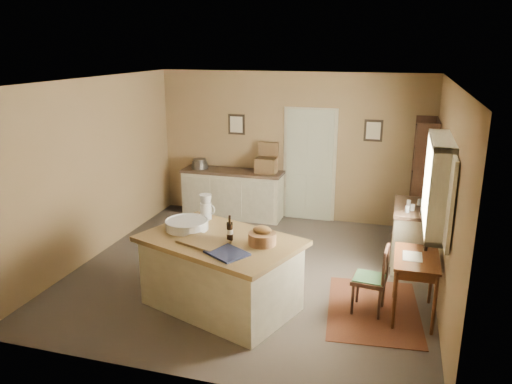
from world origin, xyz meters
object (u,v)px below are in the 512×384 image
desk_chair (369,280)px  right_cabinet (413,235)px  work_island (221,271)px  shelving_unit (425,181)px  writing_desk (416,265)px  sideboard (233,192)px

desk_chair → right_cabinet: 1.68m
work_island → right_cabinet: size_ratio=2.03×
right_cabinet → shelving_unit: size_ratio=0.53×
work_island → writing_desk: 2.34m
right_cabinet → shelving_unit: bearing=82.0°
sideboard → desk_chair: bearing=-46.7°
desk_chair → shelving_unit: shelving_unit is taller
desk_chair → shelving_unit: (0.68, 2.68, 0.58)m
writing_desk → right_cabinet: right_cabinet is taller
writing_desk → shelving_unit: (0.15, 2.64, 0.34)m
desk_chair → right_cabinet: bearing=77.8°
work_island → writing_desk: (2.29, 0.43, 0.18)m
sideboard → writing_desk: sideboard is taller
writing_desk → desk_chair: desk_chair is taller
desk_chair → work_island: bearing=-161.9°
writing_desk → shelving_unit: size_ratio=0.41×
sideboard → writing_desk: 4.31m
sideboard → shelving_unit: (3.39, -0.20, 0.52)m
desk_chair → right_cabinet: (0.52, 1.60, 0.04)m
work_island → right_cabinet: (2.29, 1.98, -0.02)m
sideboard → shelving_unit: shelving_unit is taller
shelving_unit → desk_chair: bearing=-104.1°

